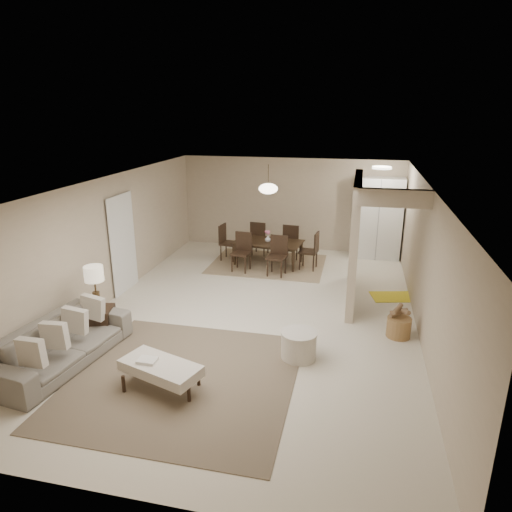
% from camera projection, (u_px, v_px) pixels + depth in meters
% --- Properties ---
extents(floor, '(9.00, 9.00, 0.00)m').
position_uv_depth(floor, '(253.00, 314.00, 8.74)').
color(floor, beige).
rests_on(floor, ground).
extents(ceiling, '(9.00, 9.00, 0.00)m').
position_uv_depth(ceiling, '(253.00, 184.00, 7.96)').
color(ceiling, white).
rests_on(ceiling, back_wall).
extents(back_wall, '(6.00, 0.00, 6.00)m').
position_uv_depth(back_wall, '(290.00, 204.00, 12.52)').
color(back_wall, tan).
rests_on(back_wall, floor).
extents(left_wall, '(0.00, 9.00, 9.00)m').
position_uv_depth(left_wall, '(105.00, 242.00, 8.98)').
color(left_wall, tan).
rests_on(left_wall, floor).
extents(right_wall, '(0.00, 9.00, 9.00)m').
position_uv_depth(right_wall, '(425.00, 264.00, 7.72)').
color(right_wall, tan).
rests_on(right_wall, floor).
extents(partition, '(0.15, 2.50, 2.50)m').
position_uv_depth(partition, '(354.00, 240.00, 9.13)').
color(partition, tan).
rests_on(partition, floor).
extents(doorway, '(0.04, 0.90, 2.04)m').
position_uv_depth(doorway, '(122.00, 245.00, 9.60)').
color(doorway, black).
rests_on(doorway, floor).
extents(pantry_cabinet, '(1.20, 0.55, 2.10)m').
position_uv_depth(pantry_cabinet, '(378.00, 218.00, 11.77)').
color(pantry_cabinet, white).
rests_on(pantry_cabinet, floor).
extents(flush_light, '(0.44, 0.44, 0.05)m').
position_uv_depth(flush_light, '(382.00, 168.00, 10.46)').
color(flush_light, white).
rests_on(flush_light, ceiling).
extents(living_rug, '(3.20, 3.20, 0.01)m').
position_uv_depth(living_rug, '(183.00, 379.00, 6.65)').
color(living_rug, brown).
rests_on(living_rug, floor).
extents(sofa, '(2.42, 1.20, 0.68)m').
position_uv_depth(sofa, '(62.00, 344.00, 6.95)').
color(sofa, slate).
rests_on(sofa, floor).
extents(ottoman_bench, '(1.26, 0.86, 0.41)m').
position_uv_depth(ottoman_bench, '(161.00, 368.00, 6.31)').
color(ottoman_bench, beige).
rests_on(ottoman_bench, living_rug).
extents(side_table, '(0.55, 0.55, 0.51)m').
position_uv_depth(side_table, '(99.00, 322.00, 7.86)').
color(side_table, black).
rests_on(side_table, floor).
extents(table_lamp, '(0.32, 0.32, 0.76)m').
position_uv_depth(table_lamp, '(94.00, 277.00, 7.61)').
color(table_lamp, '#48361F').
rests_on(table_lamp, side_table).
extents(round_pouf, '(0.57, 0.57, 0.44)m').
position_uv_depth(round_pouf, '(299.00, 345.00, 7.14)').
color(round_pouf, beige).
rests_on(round_pouf, floor).
extents(wicker_basket, '(0.47, 0.47, 0.35)m').
position_uv_depth(wicker_basket, '(399.00, 327.00, 7.83)').
color(wicker_basket, olive).
rests_on(wicker_basket, floor).
extents(dining_rug, '(2.80, 2.10, 0.01)m').
position_uv_depth(dining_rug, '(268.00, 264.00, 11.53)').
color(dining_rug, '#877453').
rests_on(dining_rug, floor).
extents(dining_table, '(1.78, 1.13, 0.59)m').
position_uv_depth(dining_table, '(268.00, 253.00, 11.44)').
color(dining_table, black).
rests_on(dining_table, dining_rug).
extents(dining_chairs, '(2.53, 1.95, 0.93)m').
position_uv_depth(dining_chairs, '(268.00, 247.00, 11.39)').
color(dining_chairs, black).
rests_on(dining_chairs, dining_rug).
extents(vase, '(0.16, 0.16, 0.16)m').
position_uv_depth(vase, '(268.00, 239.00, 11.33)').
color(vase, silver).
rests_on(vase, dining_table).
extents(yellow_mat, '(1.06, 0.79, 0.01)m').
position_uv_depth(yellow_mat, '(395.00, 297.00, 9.53)').
color(yellow_mat, yellow).
rests_on(yellow_mat, floor).
extents(pendant_light, '(0.46, 0.46, 0.71)m').
position_uv_depth(pendant_light, '(268.00, 189.00, 10.94)').
color(pendant_light, '#48361F').
rests_on(pendant_light, ceiling).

